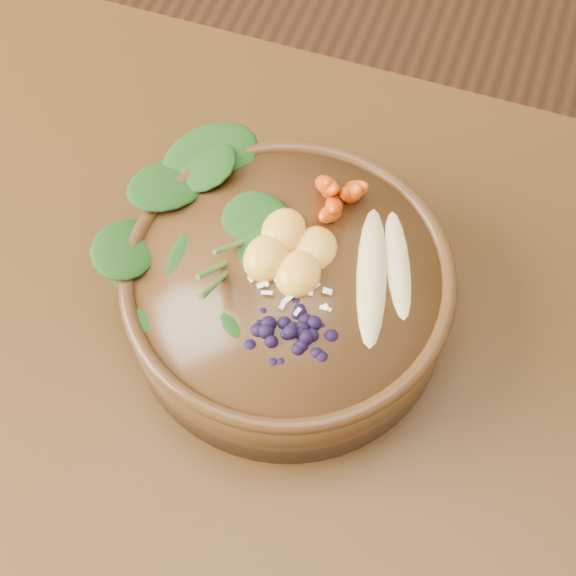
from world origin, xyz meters
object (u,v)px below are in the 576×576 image
Objects in this scene: banana_halves at (387,261)px; kale_heap at (238,200)px; carrot_cluster at (350,172)px; blueberry_pile at (290,323)px; stoneware_bowl at (288,294)px; mandarin_cluster at (291,245)px.

kale_heap is at bearing 156.45° from banana_halves.
carrot_cluster reaches higher than blueberry_pile.
blueberry_pile reaches higher than stoneware_bowl.
kale_heap is 0.12m from banana_halves.
carrot_cluster reaches higher than banana_halves.
kale_heap is 2.07× the size of mandarin_cluster.
mandarin_cluster is at bearing -129.81° from carrot_cluster.
stoneware_bowl is 3.62× the size of carrot_cluster.
stoneware_bowl is 0.08m from kale_heap.
carrot_cluster is at bearing 28.81° from kale_heap.
banana_halves is 1.85× the size of mandarin_cluster.
banana_halves is at bearing 21.04° from stoneware_bowl.
blueberry_pile reaches higher than banana_halves.
stoneware_bowl is at bearing -34.83° from kale_heap.
stoneware_bowl is at bearing -177.26° from banana_halves.
kale_heap is 1.12× the size of banana_halves.
stoneware_bowl is 1.71× the size of banana_halves.
carrot_cluster reaches higher than stoneware_bowl.
banana_halves is (0.07, 0.03, 0.05)m from stoneware_bowl.
kale_heap reaches higher than blueberry_pile.
carrot_cluster is 0.47× the size of banana_halves.
mandarin_cluster is 0.07m from blueberry_pile.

